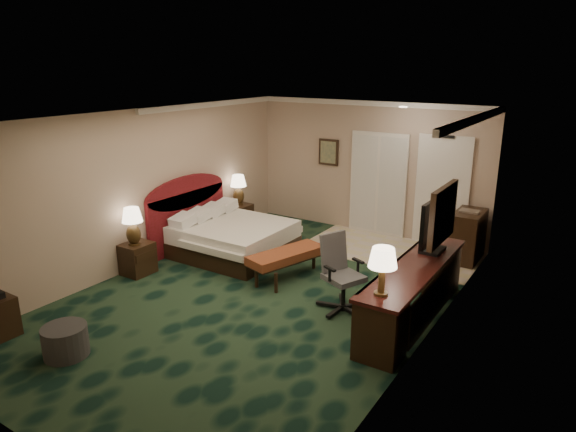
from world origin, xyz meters
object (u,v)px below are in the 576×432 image
Objects in this scene: tv at (434,225)px; desk_chair at (344,274)px; lamp_near at (133,226)px; minibar at (467,236)px; bed_bench at (286,264)px; nightstand_far at (238,218)px; bed at (234,239)px; ottoman at (65,341)px; lamp_far at (238,190)px; nightstand_near at (138,259)px; desk at (413,293)px.

tv is 1.47m from desk_chair.
lamp_near is 0.70× the size of minibar.
nightstand_far is at bearing 162.42° from bed_bench.
tv is (3.66, 0.00, 0.91)m from bed.
lamp_far is at bearing 103.83° from ottoman.
tv reaches higher than bed.
nightstand_near is at bearing -134.10° from bed_bench.
lamp_near is at bearing -167.66° from desk.
lamp_near is 0.58× the size of desk_chair.
desk is 0.98m from desk_chair.
desk is (3.64, -0.66, 0.11)m from bed.
desk is at bearing 37.67° from desk_chair.
nightstand_far is at bearing 89.69° from nightstand_near.
nightstand_far reaches higher than ottoman.
lamp_far is at bearing 107.29° from nightstand_far.
minibar reaches higher than nightstand_near.
nightstand_far is at bearing 124.98° from bed.
nightstand_near is 0.59× the size of minibar.
tv is at bearing -14.18° from nightstand_far.
minibar is at bearing 39.31° from lamp_near.
nightstand_far is at bearing 89.90° from lamp_near.
nightstand_near reaches higher than ottoman.
ottoman is (1.22, -2.17, -0.66)m from lamp_near.
desk is at bearing 11.74° from nightstand_near.
minibar is at bearing 38.89° from nightstand_near.
nightstand_near is 3.59m from desk_chair.
lamp_near reaches higher than bed_bench.
bed is at bearing 63.99° from lamp_near.
bed_bench is 1.46m from desk_chair.
nightstand_far is 4.56m from minibar.
ottoman is 4.51m from desk.
nightstand_near is at bearing -141.11° from minibar.
bed is 3.50× the size of ottoman.
tv is 2.16m from minibar.
desk_chair is (3.51, -2.08, -0.33)m from lamp_far.
bed is at bearing -177.93° from bed_bench.
bed_bench is 2.50m from tv.
nightstand_far is 2.81m from lamp_near.
lamp_far is at bearing -169.24° from minibar.
nightstand_near is 4.83m from tv.
ottoman is (1.23, -4.98, -0.69)m from lamp_far.
nightstand_near reaches higher than bed_bench.
nightstand_far is 4.78m from desk.
desk_chair reaches higher than desk.
ottoman is at bearing -83.68° from bed.
minibar is (4.48, 3.61, 0.19)m from nightstand_near.
tv is at bearing -90.41° from minibar.
bed_bench is at bearing 172.69° from desk.
nightstand_near is 0.39× the size of bed_bench.
minibar is at bearing 63.29° from bed_bench.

